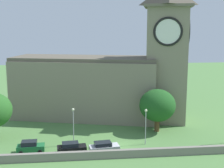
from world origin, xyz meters
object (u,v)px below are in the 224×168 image
object	(u,v)px
car_silver	(104,147)
car_green	(30,147)
car_black	(71,147)
church	(109,77)
streetlamp_west_mid	(73,120)
tree_riverside_east	(157,105)
streetlamp_central	(146,120)

from	to	relation	value
car_silver	car_green	bearing A→B (deg)	174.77
car_black	car_silver	size ratio (longest dim) A/B	0.96
church	car_green	bearing A→B (deg)	-128.23
car_black	church	bearing A→B (deg)	67.48
streetlamp_west_mid	tree_riverside_east	size ratio (longest dim) A/B	0.78
car_silver	streetlamp_west_mid	distance (m)	6.81
church	car_silver	size ratio (longest dim) A/B	7.85
car_black	car_silver	bearing A→B (deg)	-3.52
car_silver	church	bearing A→B (deg)	82.03
tree_riverside_east	car_green	bearing A→B (deg)	-160.58
streetlamp_west_mid	streetlamp_central	bearing A→B (deg)	-5.09
church	tree_riverside_east	xyz separation A→B (m)	(8.04, -9.97, -3.84)
streetlamp_west_mid	car_green	bearing A→B (deg)	-159.25
church	car_black	xyz separation A→B (m)	(-7.65, -18.46, -7.96)
car_black	streetlamp_west_mid	size ratio (longest dim) A/B	0.74
car_black	tree_riverside_east	world-z (taller)	tree_riverside_east
car_silver	streetlamp_west_mid	xyz separation A→B (m)	(-4.70, 3.56, 3.41)
car_green	car_black	bearing A→B (deg)	-6.59
car_silver	streetlamp_central	distance (m)	8.23
car_green	car_silver	bearing A→B (deg)	-5.23
car_green	car_black	size ratio (longest dim) A/B	0.92
car_green	church	bearing A→B (deg)	51.77
car_green	tree_riverside_east	bearing A→B (deg)	19.42
car_black	streetlamp_central	size ratio (longest dim) A/B	0.77
car_green	tree_riverside_east	size ratio (longest dim) A/B	0.53
church	car_silver	bearing A→B (deg)	-97.97
car_silver	streetlamp_central	xyz separation A→B (m)	(7.12, 2.50, 3.28)
car_silver	streetlamp_west_mid	world-z (taller)	streetlamp_west_mid
church	streetlamp_west_mid	distance (m)	17.49
car_green	streetlamp_west_mid	size ratio (longest dim) A/B	0.68
car_green	tree_riverside_east	world-z (taller)	tree_riverside_east
tree_riverside_east	car_black	bearing A→B (deg)	-151.59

